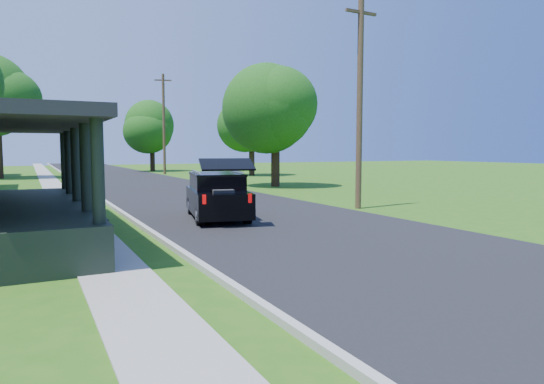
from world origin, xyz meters
name	(u,v)px	position (x,y,z in m)	size (l,w,h in m)	color
ground	(389,255)	(0.00, 0.00, 0.00)	(140.00, 140.00, 0.00)	#255911
street	(162,189)	(0.00, 20.00, 0.00)	(8.00, 120.00, 0.02)	black
curb	(88,192)	(-4.05, 20.00, 0.00)	(0.15, 120.00, 0.12)	#A3A39E
sidewalk	(58,193)	(-5.60, 20.00, 0.00)	(1.30, 120.00, 0.03)	#989790
black_suv	(217,196)	(-1.40, 6.92, 0.78)	(2.48, 4.61, 2.04)	black
tree_right_near	(275,109)	(6.84, 18.84, 4.82)	(6.80, 6.97, 7.72)	black
tree_right_mid	(251,120)	(10.90, 31.38, 4.95)	(5.21, 5.07, 7.69)	black
tree_right_far	(151,124)	(4.98, 44.10, 5.01)	(6.40, 6.55, 7.79)	black
utility_pole_near	(360,102)	(4.50, 7.12, 4.12)	(1.43, 0.24, 8.00)	#402B1E
utility_pole_far	(164,123)	(4.50, 36.95, 4.78)	(1.54, 0.48, 9.27)	#402B1E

